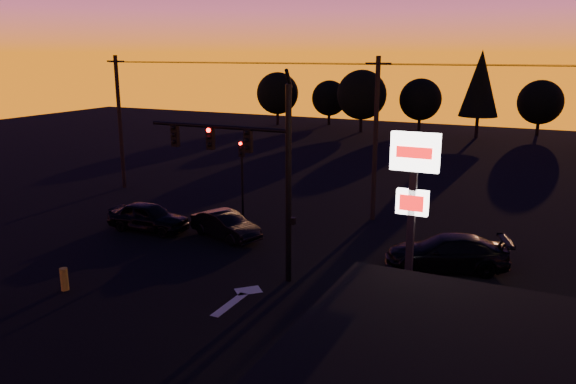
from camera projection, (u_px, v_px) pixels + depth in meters
The scene contains 19 objects.
ground at pixel (204, 313), 20.32m from camera, with size 120.00×120.00×0.00m, color black.
lane_arrow at pixel (239, 298), 21.57m from camera, with size 1.20×3.10×0.01m.
traffic_signal_mast at pixel (253, 160), 22.66m from camera, with size 6.79×0.52×8.58m.
secondary_signal at pixel (242, 167), 31.77m from camera, with size 0.30×0.31×4.35m.
pylon_sign at pixel (413, 193), 17.51m from camera, with size 1.50×0.28×6.80m.
utility_pole_0 at pixel (120, 122), 38.16m from camera, with size 1.40×0.26×9.00m.
utility_pole_1 at pixel (375, 139), 30.63m from camera, with size 1.40×0.26×9.00m.
power_wires at pixel (378, 64), 29.67m from camera, with size 36.00×1.22×0.07m.
bollard at pixel (64, 279), 22.16m from camera, with size 0.31×0.31×0.92m, color gold.
tree_0 at pixel (278, 93), 72.32m from camera, with size 5.36×5.36×6.74m.
tree_1 at pixel (329, 98), 72.59m from camera, with size 4.54×4.54×5.71m.
tree_2 at pixel (362, 95), 65.47m from camera, with size 5.77×5.78×7.26m.
tree_3 at pixel (420, 99), 66.61m from camera, with size 4.95×4.95×6.22m.
tree_4 at pixel (480, 83), 60.53m from camera, with size 4.18×4.18×9.50m.
tree_5 at pixel (540, 102), 62.93m from camera, with size 4.95×4.95×6.22m.
car_left at pixel (148, 217), 29.57m from camera, with size 1.78×4.43×1.51m, color black.
car_mid at pixel (225, 225), 28.42m from camera, with size 1.41×4.06×1.34m, color black.
car_right at pixel (446, 252), 24.26m from camera, with size 2.13×5.23×1.52m, color black.
suv_parked at pixel (395, 360), 16.04m from camera, with size 2.09×4.53×1.26m, color black.
Camera 1 is at (10.80, -15.51, 9.16)m, focal length 35.00 mm.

